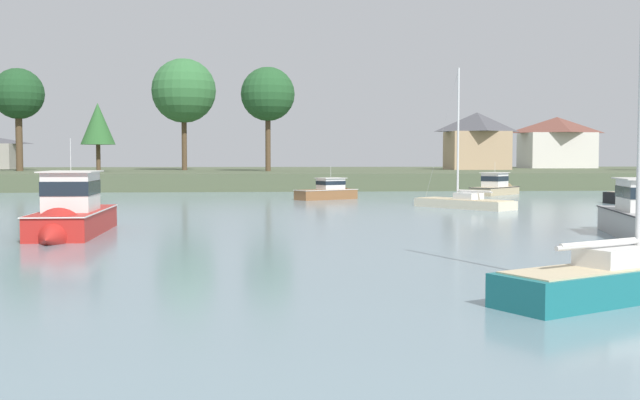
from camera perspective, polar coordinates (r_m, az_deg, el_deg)
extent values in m
cube|color=#4C563D|center=(111.80, -2.97, 1.75)|extent=(206.38, 55.54, 1.94)
cube|color=tan|center=(79.54, 12.72, 0.51)|extent=(6.04, 6.18, 1.24)
cone|color=tan|center=(82.39, 13.70, 0.59)|extent=(2.73, 2.72, 2.08)
cube|color=black|center=(79.52, 12.72, 0.93)|extent=(6.20, 6.34, 0.05)
cube|color=silver|center=(79.45, 12.72, 1.45)|extent=(2.91, 2.92, 1.37)
cube|color=#19232D|center=(79.45, 12.72, 1.55)|extent=(2.96, 2.98, 0.49)
cube|color=beige|center=(79.44, 12.72, 1.97)|extent=(3.31, 3.32, 0.06)
cylinder|color=silver|center=(79.43, 12.73, 2.36)|extent=(0.03, 0.03, 1.03)
cube|color=#B2231E|center=(40.47, -17.61, -2.00)|extent=(2.98, 8.99, 1.82)
cone|color=#B2231E|center=(36.13, -19.06, -2.63)|extent=(2.55, 2.56, 2.49)
cube|color=silver|center=(40.40, -17.63, -0.75)|extent=(3.09, 9.17, 0.05)
cube|color=silver|center=(39.84, -17.81, 0.60)|extent=(2.29, 3.17, 1.90)
cube|color=#19232D|center=(39.83, -17.81, 0.87)|extent=(2.33, 3.24, 0.68)
cube|color=beige|center=(39.81, -17.83, 2.00)|extent=(2.65, 3.55, 0.06)
cylinder|color=silver|center=(39.80, -17.85, 3.20)|extent=(0.03, 0.03, 1.60)
cube|color=brown|center=(69.26, 0.45, 0.21)|extent=(5.83, 4.54, 1.38)
cone|color=brown|center=(70.95, 2.30, 0.28)|extent=(2.24, 2.28, 1.71)
cube|color=silver|center=(69.23, 0.45, 0.76)|extent=(5.97, 4.67, 0.05)
cube|color=silver|center=(69.51, 0.79, 1.20)|extent=(2.63, 2.41, 0.97)
cube|color=#19232D|center=(69.51, 0.79, 1.28)|extent=(2.68, 2.46, 0.35)
cube|color=beige|center=(69.50, 0.79, 1.62)|extent=(2.98, 2.76, 0.06)
cylinder|color=silver|center=(69.48, 0.79, 2.08)|extent=(0.03, 0.03, 1.05)
cube|color=beige|center=(58.61, 10.54, -0.49)|extent=(6.54, 7.70, 1.09)
cube|color=#CCB78E|center=(58.57, 10.54, 0.06)|extent=(6.04, 7.15, 0.04)
cube|color=silver|center=(58.32, 10.85, 0.29)|extent=(2.23, 2.27, 0.47)
cylinder|color=silver|center=(58.90, 10.11, 4.83)|extent=(0.16, 0.16, 9.73)
cylinder|color=silver|center=(57.96, 11.28, 0.60)|extent=(1.97, 2.60, 0.13)
cylinder|color=silver|center=(57.96, 11.28, 0.65)|extent=(1.79, 2.35, 0.14)
cylinder|color=#999999|center=(59.90, 8.94, 4.79)|extent=(1.89, 2.55, 9.68)
cone|color=gray|center=(44.07, 21.49, -1.63)|extent=(3.01, 3.00, 2.52)
cube|color=#196B70|center=(22.75, 21.28, -6.38)|extent=(8.17, 5.53, 1.48)
cube|color=#CCB78E|center=(22.64, 21.32, -4.47)|extent=(7.63, 5.09, 0.04)
cube|color=silver|center=(22.28, 20.70, -3.89)|extent=(2.18, 1.95, 0.49)
cylinder|color=silver|center=(21.80, 19.80, -3.12)|extent=(2.97, 1.63, 0.13)
cylinder|color=silver|center=(21.79, 19.80, -2.99)|extent=(2.68, 1.49, 0.14)
cylinder|color=brown|center=(100.59, -15.98, 3.60)|extent=(0.53, 0.53, 5.55)
cone|color=#2D602D|center=(100.66, -16.01, 5.41)|extent=(4.23, 4.23, 5.17)
cylinder|color=brown|center=(108.05, -9.94, 4.53)|extent=(0.71, 0.71, 8.88)
sphere|color=#336B38|center=(108.39, -9.98, 7.91)|extent=(8.74, 8.74, 8.74)
cylinder|color=brown|center=(99.53, -3.84, 4.51)|extent=(0.67, 0.67, 8.29)
sphere|color=#235128|center=(99.82, -3.86, 7.78)|extent=(6.87, 6.87, 6.87)
cylinder|color=brown|center=(107.43, -21.23, 4.26)|extent=(0.87, 0.87, 8.48)
sphere|color=#1E4723|center=(107.70, -21.29, 7.29)|extent=(6.53, 6.53, 6.53)
cube|color=tan|center=(114.87, 11.44, 3.58)|extent=(8.28, 7.04, 5.47)
pyramid|color=#47474C|center=(114.98, 11.46, 5.63)|extent=(8.95, 7.61, 2.78)
cube|color=silver|center=(132.59, 16.98, 3.50)|extent=(10.78, 7.72, 5.71)
pyramid|color=brown|center=(132.68, 17.01, 5.29)|extent=(11.65, 8.34, 2.59)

